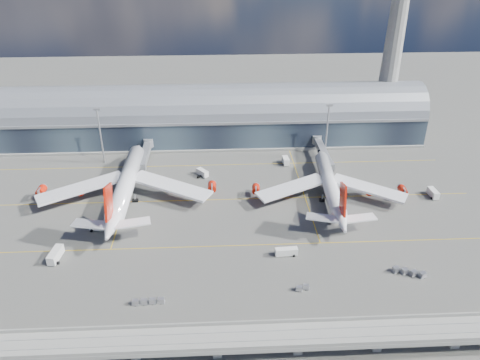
{
  "coord_description": "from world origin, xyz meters",
  "views": [
    {
      "loc": [
        1.57,
        -136.31,
        94.34
      ],
      "look_at": [
        8.86,
        10.0,
        14.0
      ],
      "focal_mm": 35.0,
      "sensor_mm": 36.0,
      "label": 1
    }
  ],
  "objects_px": {
    "floodlight_mast_right": "(327,130)",
    "floodlight_mast_left": "(100,135)",
    "cargo_train_1": "(409,272)",
    "service_truck_4": "(286,161)",
    "airliner_left": "(126,185)",
    "service_truck_0": "(56,255)",
    "service_truck_1": "(97,226)",
    "service_truck_2": "(286,252)",
    "airliner_right": "(330,187)",
    "service_truck_5": "(202,173)",
    "cargo_train_0": "(148,301)",
    "service_truck_3": "(433,193)",
    "cargo_train_2": "(303,288)",
    "control_tower": "(396,29)"
  },
  "relations": [
    {
      "from": "floodlight_mast_right",
      "to": "floodlight_mast_left",
      "type": "bearing_deg",
      "value": 180.0
    },
    {
      "from": "floodlight_mast_right",
      "to": "cargo_train_1",
      "type": "height_order",
      "value": "floodlight_mast_right"
    },
    {
      "from": "service_truck_4",
      "to": "cargo_train_1",
      "type": "xyz_separation_m",
      "value": [
        27.65,
        -76.54,
        -0.7
      ]
    },
    {
      "from": "airliner_left",
      "to": "service_truck_0",
      "type": "distance_m",
      "value": 40.12
    },
    {
      "from": "service_truck_0",
      "to": "service_truck_1",
      "type": "xyz_separation_m",
      "value": [
        9.51,
        15.95,
        -0.24
      ]
    },
    {
      "from": "floodlight_mast_right",
      "to": "service_truck_2",
      "type": "xyz_separation_m",
      "value": [
        -27.42,
        -70.95,
        -12.25
      ]
    },
    {
      "from": "airliner_left",
      "to": "service_truck_4",
      "type": "xyz_separation_m",
      "value": [
        65.78,
        27.47,
        -4.76
      ]
    },
    {
      "from": "airliner_right",
      "to": "service_truck_0",
      "type": "xyz_separation_m",
      "value": [
        -95.55,
        -33.15,
        -3.52
      ]
    },
    {
      "from": "floodlight_mast_left",
      "to": "service_truck_5",
      "type": "distance_m",
      "value": 48.35
    },
    {
      "from": "service_truck_0",
      "to": "service_truck_2",
      "type": "distance_m",
      "value": 73.95
    },
    {
      "from": "cargo_train_0",
      "to": "cargo_train_1",
      "type": "height_order",
      "value": "cargo_train_1"
    },
    {
      "from": "service_truck_3",
      "to": "floodlight_mast_left",
      "type": "bearing_deg",
      "value": 161.63
    },
    {
      "from": "service_truck_1",
      "to": "cargo_train_0",
      "type": "xyz_separation_m",
      "value": [
        22.46,
        -37.59,
        -0.63
      ]
    },
    {
      "from": "service_truck_3",
      "to": "service_truck_0",
      "type": "bearing_deg",
      "value": -169.75
    },
    {
      "from": "airliner_right",
      "to": "service_truck_0",
      "type": "height_order",
      "value": "airliner_right"
    },
    {
      "from": "airliner_right",
      "to": "cargo_train_2",
      "type": "relative_size",
      "value": 14.06
    },
    {
      "from": "service_truck_2",
      "to": "cargo_train_2",
      "type": "xyz_separation_m",
      "value": [
        2.54,
        -16.51,
        -0.62
      ]
    },
    {
      "from": "floodlight_mast_left",
      "to": "airliner_left",
      "type": "xyz_separation_m",
      "value": [
        15.48,
        -33.23,
        -7.27
      ]
    },
    {
      "from": "airliner_right",
      "to": "service_truck_2",
      "type": "xyz_separation_m",
      "value": [
        -21.62,
        -34.75,
        -3.82
      ]
    },
    {
      "from": "service_truck_4",
      "to": "airliner_right",
      "type": "bearing_deg",
      "value": -70.3
    },
    {
      "from": "service_truck_1",
      "to": "cargo_train_0",
      "type": "bearing_deg",
      "value": -139.84
    },
    {
      "from": "service_truck_0",
      "to": "cargo_train_2",
      "type": "height_order",
      "value": "service_truck_0"
    },
    {
      "from": "control_tower",
      "to": "airliner_right",
      "type": "height_order",
      "value": "control_tower"
    },
    {
      "from": "airliner_right",
      "to": "cargo_train_0",
      "type": "height_order",
      "value": "airliner_right"
    },
    {
      "from": "control_tower",
      "to": "airliner_right",
      "type": "distance_m",
      "value": 89.12
    },
    {
      "from": "control_tower",
      "to": "floodlight_mast_left",
      "type": "height_order",
      "value": "control_tower"
    },
    {
      "from": "floodlight_mast_right",
      "to": "service_truck_1",
      "type": "distance_m",
      "value": 106.93
    },
    {
      "from": "service_truck_2",
      "to": "airliner_left",
      "type": "bearing_deg",
      "value": 52.99
    },
    {
      "from": "floodlight_mast_right",
      "to": "service_truck_0",
      "type": "relative_size",
      "value": 3.17
    },
    {
      "from": "airliner_left",
      "to": "service_truck_0",
      "type": "height_order",
      "value": "airliner_left"
    },
    {
      "from": "airliner_left",
      "to": "cargo_train_0",
      "type": "xyz_separation_m",
      "value": [
        15.14,
        -57.75,
        -5.55
      ]
    },
    {
      "from": "control_tower",
      "to": "airliner_right",
      "type": "xyz_separation_m",
      "value": [
        -40.8,
        -64.2,
        -46.44
      ]
    },
    {
      "from": "airliner_right",
      "to": "service_truck_3",
      "type": "distance_m",
      "value": 41.22
    },
    {
      "from": "service_truck_1",
      "to": "service_truck_4",
      "type": "bearing_deg",
      "value": -47.61
    },
    {
      "from": "control_tower",
      "to": "floodlight_mast_left",
      "type": "relative_size",
      "value": 4.01
    },
    {
      "from": "control_tower",
      "to": "cargo_train_0",
      "type": "bearing_deg",
      "value": -131.26
    },
    {
      "from": "service_truck_4",
      "to": "floodlight_mast_right",
      "type": "bearing_deg",
      "value": 13.76
    },
    {
      "from": "service_truck_5",
      "to": "cargo_train_1",
      "type": "bearing_deg",
      "value": -84.77
    },
    {
      "from": "control_tower",
      "to": "airliner_left",
      "type": "bearing_deg",
      "value": -152.87
    },
    {
      "from": "service_truck_2",
      "to": "service_truck_4",
      "type": "distance_m",
      "value": 65.77
    },
    {
      "from": "service_truck_0",
      "to": "cargo_train_1",
      "type": "bearing_deg",
      "value": 0.24
    },
    {
      "from": "airliner_right",
      "to": "service_truck_4",
      "type": "bearing_deg",
      "value": 116.87
    },
    {
      "from": "service_truck_1",
      "to": "service_truck_0",
      "type": "bearing_deg",
      "value": 158.5
    },
    {
      "from": "service_truck_2",
      "to": "cargo_train_1",
      "type": "height_order",
      "value": "service_truck_2"
    },
    {
      "from": "service_truck_1",
      "to": "cargo_train_1",
      "type": "xyz_separation_m",
      "value": [
        100.75,
        -28.9,
        -0.55
      ]
    },
    {
      "from": "airliner_right",
      "to": "cargo_train_1",
      "type": "height_order",
      "value": "airliner_right"
    },
    {
      "from": "floodlight_mast_right",
      "to": "cargo_train_2",
      "type": "relative_size",
      "value": 5.72
    },
    {
      "from": "floodlight_mast_left",
      "to": "service_truck_4",
      "type": "bearing_deg",
      "value": -4.05
    },
    {
      "from": "service_truck_2",
      "to": "service_truck_4",
      "type": "relative_size",
      "value": 1.33
    },
    {
      "from": "floodlight_mast_right",
      "to": "cargo_train_0",
      "type": "distance_m",
      "value": 115.13
    }
  ]
}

